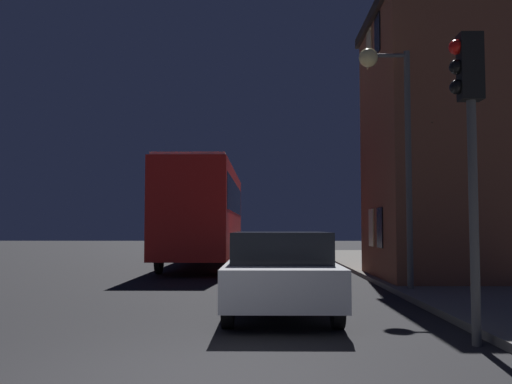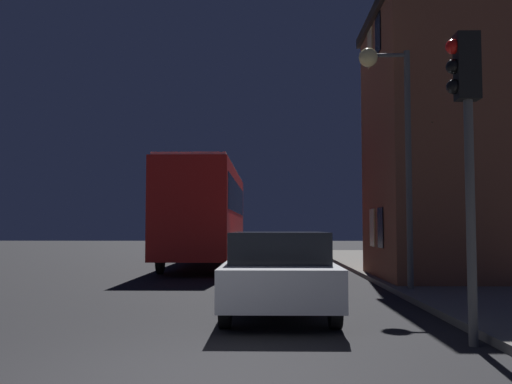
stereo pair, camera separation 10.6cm
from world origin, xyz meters
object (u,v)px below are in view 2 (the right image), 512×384
Objects in this scene: traffic_light at (466,119)px; bare_tree at (413,215)px; car_near_lane at (278,271)px; streetlamp at (390,116)px; bus at (206,209)px; car_mid_lane at (271,253)px.

bare_tree reaches higher than traffic_light.
bare_tree reaches higher than car_near_lane.
streetlamp is 1.40× the size of bare_tree.
car_near_lane is at bearing 131.96° from traffic_light.
traffic_light is at bearing -98.73° from bare_tree.
bus is 5.87m from car_mid_lane.
car_near_lane is at bearing -77.96° from bus.
traffic_light is at bearing -71.40° from bus.
bare_tree is 0.86× the size of car_near_lane.
car_near_lane is at bearing -89.18° from car_mid_lane.
bare_tree is at bearing 81.27° from traffic_light.
car_mid_lane is at bearing 104.26° from traffic_light.
car_mid_lane is (2.53, -5.07, -1.53)m from bus.
streetlamp is at bearing -60.50° from bus.
car_near_lane is 1.02× the size of car_mid_lane.
streetlamp reaches higher than bare_tree.
bare_tree reaches higher than bus.
bus is 2.37× the size of car_near_lane.
traffic_light is at bearing -48.04° from car_near_lane.
streetlamp is 0.51× the size of bus.
car_mid_lane is at bearing -63.49° from bus.
traffic_light is 0.90× the size of car_mid_lane.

